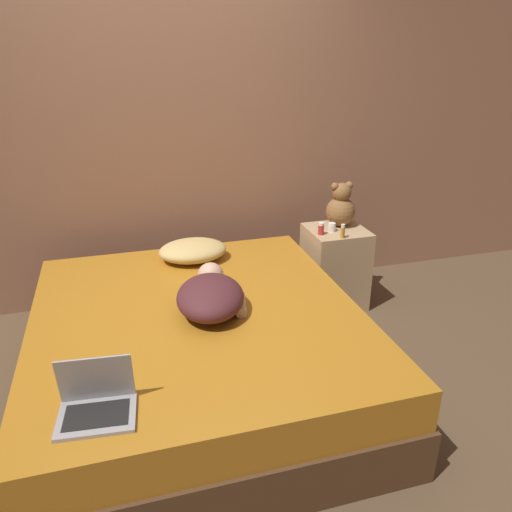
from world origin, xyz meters
The scene contains 11 objects.
ground_plane centered at (0.00, 0.00, 0.00)m, with size 12.00×12.00×0.00m, color brown.
wall_back centered at (0.00, 1.27, 1.30)m, with size 8.00×0.06×2.60m.
bed centered at (0.00, 0.00, 0.25)m, with size 1.79×1.97×0.50m.
nightstand centered at (1.16, 0.73, 0.30)m, with size 0.42×0.41×0.60m.
pillow centered at (0.10, 0.71, 0.57)m, with size 0.46×0.35×0.13m.
person_lying centered at (0.08, 0.00, 0.59)m, with size 0.45×0.65×0.19m.
laptop centered at (-0.52, -0.70, 0.55)m, with size 0.32×0.25×0.23m.
teddy_bear centered at (1.22, 0.81, 0.75)m, with size 0.21×0.21×0.33m.
bottle_white centered at (1.11, 0.70, 0.63)m, with size 0.06×0.06×0.06m.
bottle_red centered at (1.01, 0.66, 0.65)m, with size 0.04×0.04×0.09m.
bottle_amber centered at (1.12, 0.56, 0.65)m, with size 0.03×0.03×0.10m.
Camera 1 is at (-0.36, -2.39, 1.85)m, focal length 35.00 mm.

